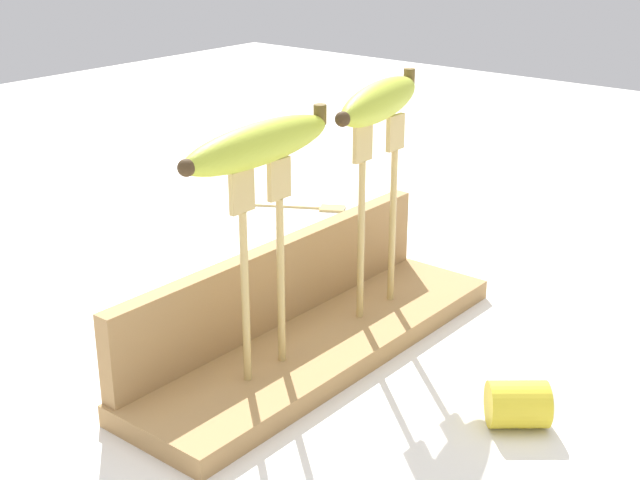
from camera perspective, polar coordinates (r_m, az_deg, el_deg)
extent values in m
plane|color=silver|center=(0.89, 0.00, -7.31)|extent=(3.00, 3.00, 0.00)
cube|color=#A87F4C|center=(0.88, 0.00, -6.72)|extent=(0.44, 0.12, 0.02)
cube|color=#A87F4C|center=(0.89, -2.66, -2.72)|extent=(0.43, 0.02, 0.08)
cylinder|color=tan|center=(0.77, -4.84, -3.80)|extent=(0.01, 0.01, 0.16)
cube|color=tan|center=(0.73, -5.07, 3.13)|extent=(0.03, 0.01, 0.04)
cylinder|color=tan|center=(0.80, -2.54, -2.74)|extent=(0.01, 0.01, 0.16)
cube|color=tan|center=(0.76, -2.66, 3.96)|extent=(0.03, 0.01, 0.04)
cylinder|color=tan|center=(0.88, 2.66, -0.09)|extent=(0.01, 0.01, 0.17)
cube|color=tan|center=(0.85, 2.77, 6.26)|extent=(0.03, 0.01, 0.04)
cylinder|color=tan|center=(0.92, 4.70, 0.85)|extent=(0.01, 0.01, 0.17)
cube|color=tan|center=(0.89, 4.89, 6.93)|extent=(0.03, 0.01, 0.04)
ellipsoid|color=#B2C138|center=(0.74, -3.91, 6.22)|extent=(0.19, 0.05, 0.04)
cylinder|color=brown|center=(0.80, -0.02, 8.13)|extent=(0.01, 0.01, 0.02)
sphere|color=#3F2D19|center=(0.67, -8.62, 4.63)|extent=(0.01, 0.01, 0.01)
ellipsoid|color=#B2C138|center=(0.86, 3.91, 8.97)|extent=(0.18, 0.08, 0.04)
cylinder|color=brown|center=(0.94, 5.78, 10.41)|extent=(0.01, 0.01, 0.02)
sphere|color=#3F2D19|center=(0.79, 1.68, 7.86)|extent=(0.01, 0.01, 0.01)
cylinder|color=tan|center=(1.30, -2.60, 2.29)|extent=(0.07, 0.11, 0.01)
cube|color=tan|center=(1.29, 0.80, 2.12)|extent=(0.04, 0.04, 0.01)
cylinder|color=yellow|center=(0.78, 12.64, -10.30)|extent=(0.06, 0.06, 0.04)
cylinder|color=beige|center=(0.79, 14.45, -10.21)|extent=(0.03, 0.03, 0.04)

